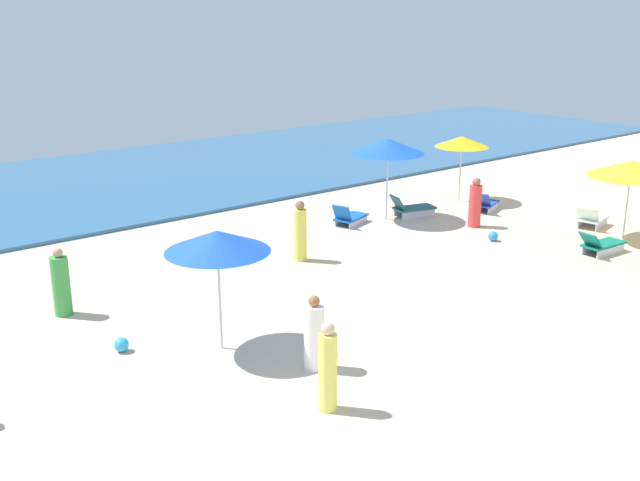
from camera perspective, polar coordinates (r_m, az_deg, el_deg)
ocean at (r=30.06m, az=-17.78°, el=3.83°), size 60.00×12.43×0.12m
umbrella_0 at (r=26.89m, az=10.63°, el=7.33°), size 1.87×1.87×2.31m
lounge_chair_0_0 at (r=26.07m, az=12.29°, el=2.75°), size 1.39×1.02×0.74m
umbrella_1 at (r=14.85m, az=-7.74°, el=-0.06°), size 2.09×2.09×2.50m
umbrella_3 at (r=23.59m, az=22.41°, el=5.03°), size 2.49×2.49×2.41m
lounge_chair_3_0 at (r=22.51m, az=20.40°, el=-0.29°), size 1.54×0.65×0.73m
lounge_chair_3_1 at (r=25.05m, az=19.77°, el=1.57°), size 1.37×0.94×0.76m
umbrella_4 at (r=24.16m, az=5.15°, el=7.10°), size 2.32×2.32×2.64m
lounge_chair_4_0 at (r=23.92m, az=2.21°, el=1.77°), size 1.44×1.00×0.75m
lounge_chair_4_1 at (r=25.03m, az=6.89°, el=2.44°), size 1.59×0.98×0.75m
beachgoer_0 at (r=20.44m, az=-1.51°, el=0.60°), size 0.49×0.49×1.68m
beachgoer_1 at (r=14.46m, az=-0.45°, el=-7.18°), size 0.53×0.53×1.50m
beachgoer_2 at (r=13.03m, az=0.59°, el=-9.65°), size 0.45×0.45×1.63m
beachgoer_4 at (r=24.07m, az=11.60°, el=2.70°), size 0.44×0.44×1.57m
beachgoer_6 at (r=17.82m, az=-18.92°, el=-3.16°), size 0.47×0.47×1.58m
beach_ball_0 at (r=22.86m, az=12.90°, el=0.32°), size 0.30×0.30×0.30m
beach_ball_2 at (r=15.86m, az=-14.73°, el=-7.59°), size 0.30×0.30×0.30m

